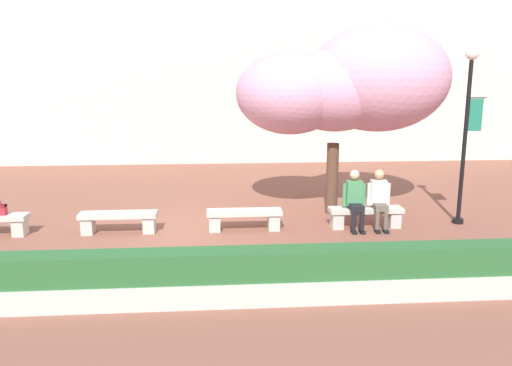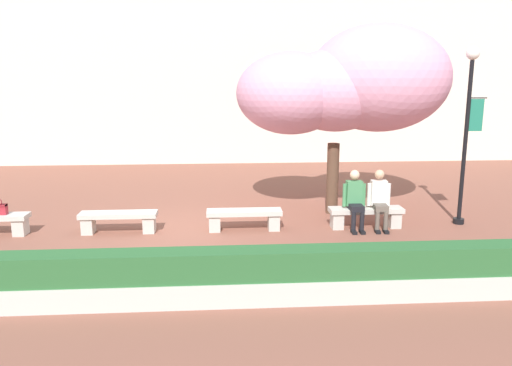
{
  "view_description": "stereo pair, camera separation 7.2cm",
  "coord_description": "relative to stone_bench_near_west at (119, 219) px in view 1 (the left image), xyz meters",
  "views": [
    {
      "loc": [
        0.79,
        -10.4,
        3.22
      ],
      "look_at": [
        1.61,
        0.2,
        1.0
      ],
      "focal_mm": 35.0,
      "sensor_mm": 36.0,
      "label": 1
    },
    {
      "loc": [
        0.86,
        -10.4,
        3.22
      ],
      "look_at": [
        1.61,
        0.2,
        1.0
      ],
      "focal_mm": 35.0,
      "sensor_mm": 36.0,
      "label": 2
    }
  ],
  "objects": [
    {
      "name": "stone_bench_near_west",
      "position": [
        0.0,
        0.0,
        0.0
      ],
      "size": [
        1.62,
        0.42,
        0.45
      ],
      "color": "#BCB7AD",
      "rests_on": "ground"
    },
    {
      "name": "stone_bench_center",
      "position": [
        2.68,
        0.0,
        0.0
      ],
      "size": [
        1.62,
        0.42,
        0.45
      ],
      "color": "#BCB7AD",
      "rests_on": "ground"
    },
    {
      "name": "person_seated_right",
      "position": [
        5.63,
        -0.05,
        0.4
      ],
      "size": [
        0.51,
        0.7,
        1.29
      ],
      "color": "black",
      "rests_on": "ground"
    },
    {
      "name": "lamp_post_with_banner",
      "position": [
        7.57,
        0.16,
        2.05
      ],
      "size": [
        0.54,
        0.28,
        3.9
      ],
      "color": "black",
      "rests_on": "ground"
    },
    {
      "name": "ground_plane",
      "position": [
        1.34,
        0.0,
        -0.3
      ],
      "size": [
        100.0,
        100.0,
        0.0
      ],
      "primitive_type": "plane",
      "color": "brown"
    },
    {
      "name": "cherry_tree_main",
      "position": [
        5.12,
        1.33,
        2.78
      ],
      "size": [
        5.02,
        2.92,
        4.49
      ],
      "color": "#513828",
      "rests_on": "ground"
    },
    {
      "name": "stone_bench_near_east",
      "position": [
        5.36,
        -0.0,
        0.0
      ],
      "size": [
        1.62,
        0.42,
        0.45
      ],
      "color": "#BCB7AD",
      "rests_on": "ground"
    },
    {
      "name": "building_facade",
      "position": [
        1.34,
        10.78,
        4.3
      ],
      "size": [
        28.0,
        4.0,
        9.2
      ],
      "primitive_type": "cube",
      "color": "beige",
      "rests_on": "ground"
    },
    {
      "name": "person_seated_left",
      "position": [
        5.09,
        -0.05,
        0.4
      ],
      "size": [
        0.51,
        0.68,
        1.29
      ],
      "color": "black",
      "rests_on": "ground"
    },
    {
      "name": "planter_hedge_foreground",
      "position": [
        1.34,
        -3.55,
        0.09
      ],
      "size": [
        13.23,
        0.5,
        0.8
      ],
      "color": "#BCB7AD",
      "rests_on": "ground"
    }
  ]
}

